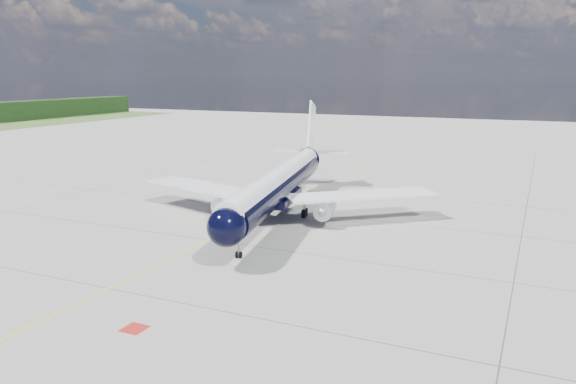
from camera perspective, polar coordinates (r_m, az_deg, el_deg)
name	(u,v)px	position (r m, az deg, el deg)	size (l,w,h in m)	color
ground	(287,201)	(76.84, -0.09, -0.96)	(320.00, 320.00, 0.00)	#98968D
taxiway_centerline	(271,209)	(72.45, -1.74, -1.76)	(0.16, 160.00, 0.01)	yellow
red_marking	(134,329)	(40.97, -15.33, -13.23)	(1.60, 1.60, 0.01)	maroon
main_airliner	(280,183)	(68.22, -0.77, 0.91)	(36.77, 45.32, 13.19)	black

